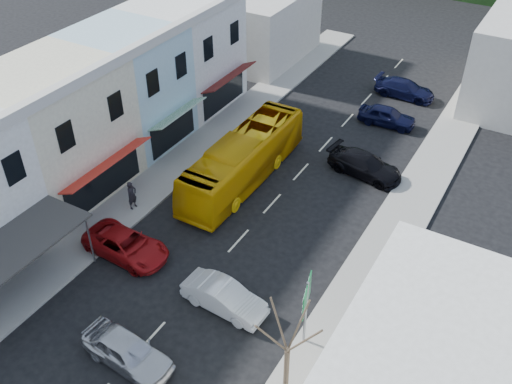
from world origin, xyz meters
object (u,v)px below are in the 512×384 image
bus (243,160)px  car_white (224,298)px  car_red (126,245)px  pedestrian_left (132,196)px  direction_sign (306,314)px  car_silver (127,352)px  traffic_signal (469,63)px  street_tree (287,351)px

bus → car_white: bearing=-64.1°
bus → car_red: size_ratio=2.52×
pedestrian_left → direction_sign: bearing=-101.4°
car_silver → direction_sign: (6.39, 5.00, 1.29)m
traffic_signal → pedestrian_left: bearing=53.5°
direction_sign → traffic_signal: size_ratio=0.87×
bus → pedestrian_left: bus is taller
street_tree → traffic_signal: street_tree is taller
direction_sign → street_tree: (0.60, -3.01, 1.11)m
car_silver → traffic_signal: bearing=-5.8°
car_red → traffic_signal: 32.04m
car_white → car_red: (-6.77, 0.55, 0.00)m
car_silver → street_tree: 7.65m
car_white → street_tree: (4.98, -2.95, 2.41)m
car_white → bus: bearing=28.7°
bus → car_silver: size_ratio=2.64×
pedestrian_left → street_tree: 15.77m
car_silver → traffic_signal: (6.30, 35.52, 1.59)m
car_white → pedestrian_left: bearing=69.5°
car_silver → car_white: (2.00, 4.94, 0.00)m
car_silver → traffic_signal: traffic_signal is taller
direction_sign → bus: bearing=117.9°
direction_sign → car_silver: bearing=-157.2°
direction_sign → street_tree: bearing=-93.9°
street_tree → car_white: bearing=149.4°
street_tree → direction_sign: bearing=101.3°
bus → traffic_signal: traffic_signal is taller
bus → traffic_signal: bearing=65.9°
car_silver → car_red: (-4.77, 5.49, 0.00)m
street_tree → traffic_signal: size_ratio=1.36×
car_red → street_tree: bearing=-104.6°
car_silver → car_white: same height
car_white → car_red: bearing=87.9°
direction_sign → car_white: bearing=165.5°
street_tree → traffic_signal: bearing=91.2°
car_white → direction_sign: (4.38, 0.06, 1.29)m
street_tree → traffic_signal: 33.54m
pedestrian_left → traffic_signal: 29.89m
bus → street_tree: bearing=-52.8°
bus → direction_sign: (9.24, -9.84, 0.44)m
bus → pedestrian_left: 7.38m
pedestrian_left → traffic_signal: size_ratio=0.37×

